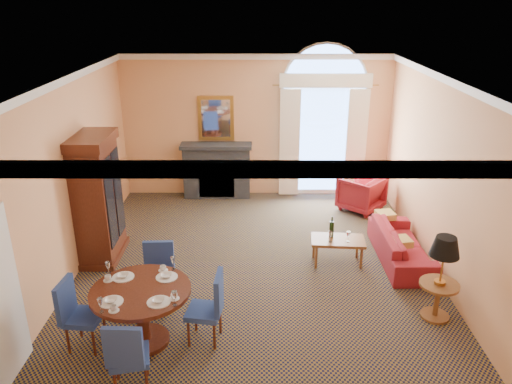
{
  "coord_description": "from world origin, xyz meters",
  "views": [
    {
      "loc": [
        0.01,
        -7.23,
        4.34
      ],
      "look_at": [
        0.0,
        0.5,
        1.3
      ],
      "focal_mm": 35.0,
      "sensor_mm": 36.0,
      "label": 1
    }
  ],
  "objects_px": {
    "sofa": "(402,245)",
    "side_table": "(442,267)",
    "coffee_table": "(337,240)",
    "dining_table": "(142,304)",
    "armchair": "(361,193)",
    "armoire": "(98,200)"
  },
  "relations": [
    {
      "from": "sofa",
      "to": "side_table",
      "type": "xyz_separation_m",
      "value": [
        0.05,
        -1.7,
        0.54
      ]
    },
    {
      "from": "coffee_table",
      "to": "side_table",
      "type": "bearing_deg",
      "value": -48.09
    },
    {
      "from": "dining_table",
      "to": "coffee_table",
      "type": "distance_m",
      "value": 3.6
    },
    {
      "from": "sofa",
      "to": "armchair",
      "type": "relative_size",
      "value": 2.33
    },
    {
      "from": "side_table",
      "to": "sofa",
      "type": "bearing_deg",
      "value": 91.69
    },
    {
      "from": "armoire",
      "to": "side_table",
      "type": "xyz_separation_m",
      "value": [
        5.32,
        -1.82,
        -0.25
      ]
    },
    {
      "from": "armchair",
      "to": "armoire",
      "type": "bearing_deg",
      "value": -25.24
    },
    {
      "from": "dining_table",
      "to": "sofa",
      "type": "xyz_separation_m",
      "value": [
        4.04,
        2.27,
        -0.32
      ]
    },
    {
      "from": "sofa",
      "to": "armoire",
      "type": "bearing_deg",
      "value": 88.22
    },
    {
      "from": "sofa",
      "to": "coffee_table",
      "type": "relative_size",
      "value": 2.05
    },
    {
      "from": "armoire",
      "to": "sofa",
      "type": "height_order",
      "value": "armoire"
    },
    {
      "from": "sofa",
      "to": "side_table",
      "type": "distance_m",
      "value": 1.78
    },
    {
      "from": "armoire",
      "to": "coffee_table",
      "type": "bearing_deg",
      "value": -3.47
    },
    {
      "from": "dining_table",
      "to": "side_table",
      "type": "distance_m",
      "value": 4.13
    },
    {
      "from": "coffee_table",
      "to": "dining_table",
      "type": "bearing_deg",
      "value": -138.88
    },
    {
      "from": "armoire",
      "to": "armchair",
      "type": "bearing_deg",
      "value": 22.84
    },
    {
      "from": "armoire",
      "to": "coffee_table",
      "type": "xyz_separation_m",
      "value": [
        4.12,
        -0.25,
        -0.64
      ]
    },
    {
      "from": "armoire",
      "to": "armchair",
      "type": "xyz_separation_m",
      "value": [
        4.99,
        2.1,
        -0.69
      ]
    },
    {
      "from": "armoire",
      "to": "dining_table",
      "type": "xyz_separation_m",
      "value": [
        1.23,
        -2.39,
        -0.47
      ]
    },
    {
      "from": "sofa",
      "to": "coffee_table",
      "type": "height_order",
      "value": "coffee_table"
    },
    {
      "from": "side_table",
      "to": "armoire",
      "type": "bearing_deg",
      "value": 161.1
    },
    {
      "from": "dining_table",
      "to": "armchair",
      "type": "distance_m",
      "value": 5.86
    }
  ]
}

